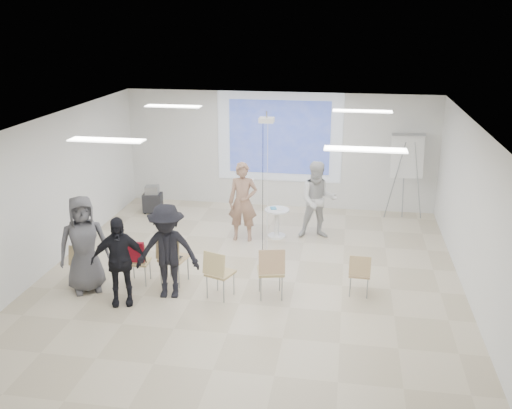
% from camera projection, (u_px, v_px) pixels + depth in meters
% --- Properties ---
extents(floor, '(8.00, 9.00, 0.10)m').
position_uv_depth(floor, '(249.00, 281.00, 11.00)').
color(floor, beige).
rests_on(floor, ground).
extents(ceiling, '(8.00, 9.00, 0.10)m').
position_uv_depth(ceiling, '(249.00, 122.00, 10.01)').
color(ceiling, white).
rests_on(ceiling, wall_back).
extents(wall_back, '(8.00, 0.10, 3.00)m').
position_uv_depth(wall_back, '(280.00, 150.00, 14.76)').
color(wall_back, silver).
rests_on(wall_back, floor).
extents(wall_left, '(0.10, 9.00, 3.00)m').
position_uv_depth(wall_left, '(45.00, 195.00, 11.13)').
color(wall_left, silver).
rests_on(wall_left, floor).
extents(wall_right, '(0.10, 9.00, 3.00)m').
position_uv_depth(wall_right, '(479.00, 217.00, 9.88)').
color(wall_right, silver).
rests_on(wall_right, floor).
extents(projection_halo, '(3.20, 0.01, 2.30)m').
position_uv_depth(projection_halo, '(279.00, 137.00, 14.59)').
color(projection_halo, silver).
rests_on(projection_halo, wall_back).
extents(projection_image, '(2.60, 0.01, 1.90)m').
position_uv_depth(projection_image, '(279.00, 137.00, 14.57)').
color(projection_image, '#3349AF').
rests_on(projection_image, wall_back).
extents(pedestal_table, '(0.70, 0.70, 0.69)m').
position_uv_depth(pedestal_table, '(277.00, 221.00, 12.93)').
color(pedestal_table, white).
rests_on(pedestal_table, floor).
extents(player_left, '(0.76, 0.54, 2.02)m').
position_uv_depth(player_left, '(243.00, 197.00, 12.60)').
color(player_left, '#A07762').
rests_on(player_left, floor).
extents(player_right, '(1.05, 0.90, 1.96)m').
position_uv_depth(player_right, '(318.00, 196.00, 12.74)').
color(player_right, silver).
rests_on(player_right, floor).
extents(controller_left, '(0.05, 0.13, 0.04)m').
position_uv_depth(controller_left, '(253.00, 180.00, 12.70)').
color(controller_left, white).
rests_on(controller_left, player_left).
extents(controller_right, '(0.06, 0.12, 0.04)m').
position_uv_depth(controller_right, '(311.00, 178.00, 12.89)').
color(controller_right, white).
rests_on(controller_right, player_right).
extents(chair_far_left, '(0.51, 0.53, 0.85)m').
position_uv_depth(chair_far_left, '(82.00, 263.00, 10.47)').
color(chair_far_left, tan).
rests_on(chair_far_left, floor).
extents(chair_left_mid, '(0.42, 0.45, 0.85)m').
position_uv_depth(chair_left_mid, '(137.00, 260.00, 10.61)').
color(chair_left_mid, tan).
rests_on(chair_left_mid, floor).
extents(chair_left_inner, '(0.55, 0.58, 1.00)m').
position_uv_depth(chair_left_inner, '(172.00, 255.00, 10.59)').
color(chair_left_inner, tan).
rests_on(chair_left_inner, floor).
extents(chair_center, '(0.56, 0.58, 0.92)m').
position_uv_depth(chair_center, '(218.00, 270.00, 10.06)').
color(chair_center, tan).
rests_on(chair_center, floor).
extents(chair_right_inner, '(0.56, 0.59, 0.99)m').
position_uv_depth(chair_right_inner, '(271.00, 269.00, 10.05)').
color(chair_right_inner, tan).
rests_on(chair_right_inner, floor).
extents(chair_right_far, '(0.40, 0.42, 0.81)m').
position_uv_depth(chair_right_far, '(360.00, 271.00, 10.18)').
color(chair_right_far, tan).
rests_on(chair_right_far, floor).
extents(red_jacket, '(0.40, 0.11, 0.37)m').
position_uv_depth(red_jacket, '(133.00, 252.00, 10.41)').
color(red_jacket, maroon).
rests_on(red_jacket, chair_left_mid).
extents(laptop, '(0.41, 0.33, 0.03)m').
position_uv_depth(laptop, '(174.00, 256.00, 10.70)').
color(laptop, black).
rests_on(laptop, chair_left_inner).
extents(audience_left, '(1.22, 0.94, 1.85)m').
position_uv_depth(audience_left, '(118.00, 255.00, 9.78)').
color(audience_left, black).
rests_on(audience_left, floor).
extents(audience_mid, '(1.35, 0.84, 1.98)m').
position_uv_depth(audience_mid, '(167.00, 245.00, 10.02)').
color(audience_mid, black).
rests_on(audience_mid, floor).
extents(audience_outer, '(1.19, 1.07, 2.03)m').
position_uv_depth(audience_outer, '(83.00, 239.00, 10.24)').
color(audience_outer, '#57575C').
rests_on(audience_outer, floor).
extents(flipchart_easel, '(0.93, 0.70, 2.15)m').
position_uv_depth(flipchart_easel, '(407.00, 156.00, 13.75)').
color(flipchart_easel, gray).
rests_on(flipchart_easel, floor).
extents(av_cart, '(0.52, 0.44, 0.70)m').
position_uv_depth(av_cart, '(153.00, 200.00, 14.57)').
color(av_cart, black).
rests_on(av_cart, floor).
extents(ceiling_projector, '(0.30, 0.25, 3.00)m').
position_uv_depth(ceiling_projector, '(266.00, 127.00, 11.51)').
color(ceiling_projector, white).
rests_on(ceiling_projector, ceiling).
extents(fluor_panel_nw, '(1.20, 0.30, 0.02)m').
position_uv_depth(fluor_panel_nw, '(173.00, 106.00, 12.21)').
color(fluor_panel_nw, white).
rests_on(fluor_panel_nw, ceiling).
extents(fluor_panel_ne, '(1.20, 0.30, 0.02)m').
position_uv_depth(fluor_panel_ne, '(362.00, 111.00, 11.60)').
color(fluor_panel_ne, white).
rests_on(fluor_panel_ne, ceiling).
extents(fluor_panel_sw, '(1.20, 0.30, 0.02)m').
position_uv_depth(fluor_panel_sw, '(107.00, 140.00, 8.94)').
color(fluor_panel_sw, white).
rests_on(fluor_panel_sw, ceiling).
extents(fluor_panel_se, '(1.20, 0.30, 0.02)m').
position_uv_depth(fluor_panel_se, '(365.00, 149.00, 8.32)').
color(fluor_panel_se, white).
rests_on(fluor_panel_se, ceiling).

